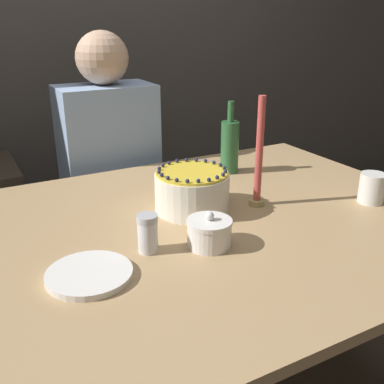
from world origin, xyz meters
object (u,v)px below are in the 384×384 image
object	(u,v)px
sugar_shaker	(148,233)
candle	(259,161)
cake	(192,191)
sugar_bowl	(209,233)
person_man_blue_shirt	(112,194)
bottle	(230,146)

from	to	relation	value
sugar_shaker	candle	xyz separation A→B (m)	(0.43, 0.12, 0.10)
cake	candle	distance (m)	0.23
cake	sugar_shaker	bearing A→B (deg)	-141.28
sugar_bowl	sugar_shaker	bearing A→B (deg)	162.17
sugar_shaker	person_man_blue_shirt	world-z (taller)	person_man_blue_shirt
sugar_bowl	bottle	distance (m)	0.62
sugar_shaker	cake	bearing A→B (deg)	38.72
cake	bottle	size ratio (longest dim) A/B	0.84
candle	cake	bearing A→B (deg)	162.04
sugar_bowl	bottle	bearing A→B (deg)	52.09
cake	candle	world-z (taller)	candle
person_man_blue_shirt	sugar_bowl	bearing A→B (deg)	87.82
candle	sugar_shaker	bearing A→B (deg)	-164.71
sugar_bowl	candle	bearing A→B (deg)	30.95
sugar_shaker	person_man_blue_shirt	size ratio (longest dim) A/B	0.08
cake	person_man_blue_shirt	distance (m)	0.73
cake	sugar_bowl	world-z (taller)	cake
candle	person_man_blue_shirt	distance (m)	0.86
sugar_shaker	candle	size ratio (longest dim) A/B	0.29
cake	person_man_blue_shirt	bearing A→B (deg)	93.42
sugar_shaker	sugar_bowl	bearing A→B (deg)	-17.83
candle	person_man_blue_shirt	world-z (taller)	person_man_blue_shirt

